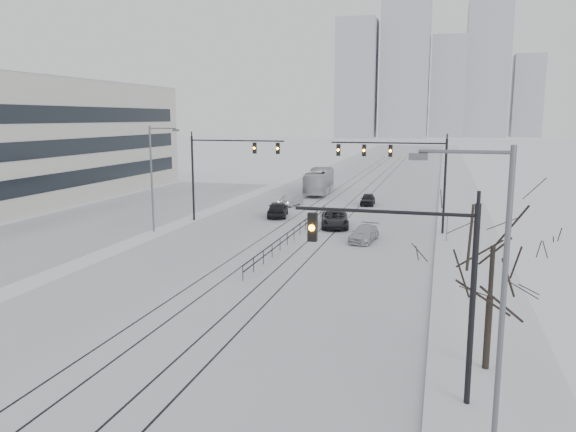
% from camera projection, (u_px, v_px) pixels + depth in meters
% --- Properties ---
extents(road, '(22.00, 260.00, 0.02)m').
position_uv_depth(road, '(352.00, 192.00, 73.54)').
color(road, silver).
rests_on(road, ground).
extents(sidewalk_east, '(5.00, 260.00, 0.16)m').
position_uv_depth(sidewalk_east, '(460.00, 195.00, 70.00)').
color(sidewalk_east, silver).
rests_on(sidewalk_east, ground).
extents(curb, '(0.10, 260.00, 0.12)m').
position_uv_depth(curb, '(439.00, 195.00, 70.64)').
color(curb, gray).
rests_on(curb, ground).
extents(parking_strip, '(14.00, 60.00, 0.03)m').
position_uv_depth(parking_strip, '(110.00, 217.00, 55.04)').
color(parking_strip, silver).
rests_on(parking_strip, ground).
extents(tram_rails, '(5.30, 180.00, 0.01)m').
position_uv_depth(tram_rails, '(320.00, 218.00, 54.55)').
color(tram_rails, black).
rests_on(tram_rails, ground).
extents(skyline, '(96.00, 48.00, 72.00)m').
position_uv_depth(skyline, '(433.00, 73.00, 269.73)').
color(skyline, '#A3A7B3').
rests_on(skyline, ground).
extents(traffic_mast_near, '(6.10, 0.37, 7.00)m').
position_uv_depth(traffic_mast_near, '(423.00, 274.00, 18.65)').
color(traffic_mast_near, black).
rests_on(traffic_mast_near, ground).
extents(traffic_mast_ne, '(9.60, 0.37, 8.00)m').
position_uv_depth(traffic_mast_ne, '(404.00, 165.00, 46.67)').
color(traffic_mast_ne, black).
rests_on(traffic_mast_ne, ground).
extents(traffic_mast_nw, '(9.10, 0.37, 8.00)m').
position_uv_depth(traffic_mast_nw, '(222.00, 162.00, 52.01)').
color(traffic_mast_nw, black).
rests_on(traffic_mast_nw, ground).
extents(street_light_east, '(2.73, 0.25, 9.00)m').
position_uv_depth(street_light_east, '(492.00, 285.00, 15.20)').
color(street_light_east, '#595B60').
rests_on(street_light_east, ground).
extents(street_light_west, '(2.73, 0.25, 9.00)m').
position_uv_depth(street_light_west, '(155.00, 171.00, 47.35)').
color(street_light_west, '#595B60').
rests_on(street_light_west, ground).
extents(bare_tree, '(4.40, 4.40, 6.10)m').
position_uv_depth(bare_tree, '(492.00, 259.00, 20.89)').
color(bare_tree, black).
rests_on(bare_tree, ground).
extents(median_fence, '(0.06, 24.00, 1.00)m').
position_uv_depth(median_fence, '(294.00, 233.00, 44.97)').
color(median_fence, black).
rests_on(median_fence, ground).
extents(street_sign, '(0.70, 0.06, 2.40)m').
position_uv_depth(street_sign, '(447.00, 223.00, 43.59)').
color(street_sign, '#595B60').
rests_on(street_sign, ground).
extents(sedan_sb_inner, '(2.73, 4.90, 1.58)m').
position_uv_depth(sedan_sb_inner, '(278.00, 209.00, 55.20)').
color(sedan_sb_inner, black).
rests_on(sedan_sb_inner, ground).
extents(sedan_sb_outer, '(1.96, 3.88, 1.22)m').
position_uv_depth(sedan_sb_outer, '(292.00, 200.00, 62.16)').
color(sedan_sb_outer, gray).
rests_on(sedan_sb_outer, ground).
extents(sedan_nb_front, '(3.38, 5.51, 1.43)m').
position_uv_depth(sedan_nb_front, '(335.00, 219.00, 50.05)').
color(sedan_nb_front, black).
rests_on(sedan_nb_front, ground).
extents(sedan_nb_right, '(2.19, 4.41, 1.23)m').
position_uv_depth(sedan_nb_right, '(364.00, 234.00, 44.33)').
color(sedan_nb_right, '#B3B4BB').
rests_on(sedan_nb_right, ground).
extents(sedan_nb_far, '(1.69, 3.83, 1.28)m').
position_uv_depth(sedan_nb_far, '(368.00, 199.00, 62.77)').
color(sedan_nb_far, black).
rests_on(sedan_nb_far, ground).
extents(box_truck, '(3.56, 11.36, 3.11)m').
position_uv_depth(box_truck, '(319.00, 181.00, 72.39)').
color(box_truck, '#B3B4B7').
rests_on(box_truck, ground).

